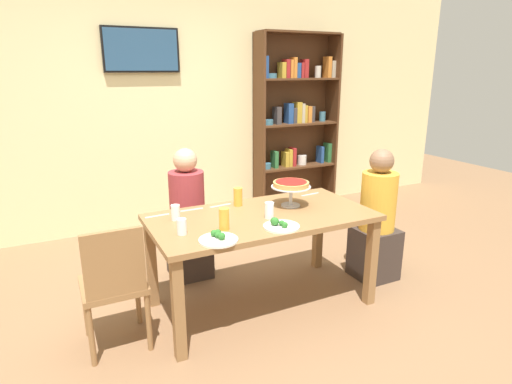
{
  "coord_description": "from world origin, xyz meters",
  "views": [
    {
      "loc": [
        -1.36,
        -2.65,
        1.78
      ],
      "look_at": [
        0.0,
        0.1,
        0.89
      ],
      "focal_mm": 29.78,
      "sensor_mm": 36.0,
      "label": 1
    }
  ],
  "objects_px": {
    "cutlery_fork_near": "(192,210)",
    "deep_dish_pizza_stand": "(291,186)",
    "beer_glass_amber_tall": "(224,219)",
    "water_glass_clear_spare": "(182,227)",
    "cutlery_fork_far": "(157,216)",
    "dining_table": "(262,227)",
    "television": "(141,50)",
    "bookshelf": "(295,120)",
    "cutlery_knife_near": "(310,194)",
    "cutlery_knife_far": "(220,206)",
    "diner_far_left": "(188,223)",
    "water_glass_clear_far": "(176,212)",
    "water_glass_clear_near": "(269,210)",
    "chair_head_west": "(114,282)",
    "salad_plate_far_diner": "(218,238)",
    "salad_plate_near_diner": "(280,225)",
    "diner_head_east": "(376,224)",
    "beer_glass_amber_short": "(238,197)"
  },
  "relations": [
    {
      "from": "cutlery_fork_near",
      "to": "deep_dish_pizza_stand",
      "type": "bearing_deg",
      "value": 161.34
    },
    {
      "from": "beer_glass_amber_tall",
      "to": "water_glass_clear_spare",
      "type": "relative_size",
      "value": 1.4
    },
    {
      "from": "water_glass_clear_spare",
      "to": "cutlery_fork_far",
      "type": "distance_m",
      "value": 0.43
    },
    {
      "from": "dining_table",
      "to": "cutlery_fork_far",
      "type": "height_order",
      "value": "cutlery_fork_far"
    },
    {
      "from": "television",
      "to": "deep_dish_pizza_stand",
      "type": "distance_m",
      "value": 2.38
    },
    {
      "from": "bookshelf",
      "to": "cutlery_knife_near",
      "type": "relative_size",
      "value": 12.29
    },
    {
      "from": "television",
      "to": "cutlery_knife_far",
      "type": "xyz_separation_m",
      "value": [
        0.16,
        -1.77,
        -1.23
      ]
    },
    {
      "from": "diner_far_left",
      "to": "cutlery_fork_near",
      "type": "distance_m",
      "value": 0.47
    },
    {
      "from": "cutlery_knife_far",
      "to": "water_glass_clear_far",
      "type": "bearing_deg",
      "value": 15.86
    },
    {
      "from": "water_glass_clear_near",
      "to": "water_glass_clear_far",
      "type": "height_order",
      "value": "water_glass_clear_near"
    },
    {
      "from": "beer_glass_amber_tall",
      "to": "water_glass_clear_near",
      "type": "relative_size",
      "value": 1.26
    },
    {
      "from": "beer_glass_amber_tall",
      "to": "water_glass_clear_spare",
      "type": "bearing_deg",
      "value": 171.42
    },
    {
      "from": "water_glass_clear_spare",
      "to": "cutlery_knife_near",
      "type": "xyz_separation_m",
      "value": [
        1.26,
        0.4,
        -0.05
      ]
    },
    {
      "from": "deep_dish_pizza_stand",
      "to": "water_glass_clear_far",
      "type": "distance_m",
      "value": 0.91
    },
    {
      "from": "chair_head_west",
      "to": "deep_dish_pizza_stand",
      "type": "xyz_separation_m",
      "value": [
        1.39,
        0.17,
        0.42
      ]
    },
    {
      "from": "dining_table",
      "to": "television",
      "type": "distance_m",
      "value": 2.52
    },
    {
      "from": "television",
      "to": "salad_plate_far_diner",
      "type": "bearing_deg",
      "value": -92.68
    },
    {
      "from": "water_glass_clear_near",
      "to": "cutlery_fork_far",
      "type": "height_order",
      "value": "water_glass_clear_near"
    },
    {
      "from": "cutlery_knife_near",
      "to": "cutlery_knife_far",
      "type": "bearing_deg",
      "value": -8.49
    },
    {
      "from": "bookshelf",
      "to": "water_glass_clear_far",
      "type": "height_order",
      "value": "bookshelf"
    },
    {
      "from": "deep_dish_pizza_stand",
      "to": "bookshelf",
      "type": "bearing_deg",
      "value": 58.01
    },
    {
      "from": "bookshelf",
      "to": "water_glass_clear_far",
      "type": "relative_size",
      "value": 19.94
    },
    {
      "from": "salad_plate_near_diner",
      "to": "water_glass_clear_near",
      "type": "relative_size",
      "value": 2.11
    },
    {
      "from": "water_glass_clear_far",
      "to": "water_glass_clear_spare",
      "type": "relative_size",
      "value": 1.04
    },
    {
      "from": "deep_dish_pizza_stand",
      "to": "water_glass_clear_near",
      "type": "relative_size",
      "value": 2.63
    },
    {
      "from": "diner_far_left",
      "to": "salad_plate_far_diner",
      "type": "xyz_separation_m",
      "value": [
        -0.12,
        -1.04,
        0.26
      ]
    },
    {
      "from": "salad_plate_far_diner",
      "to": "water_glass_clear_near",
      "type": "height_order",
      "value": "water_glass_clear_near"
    },
    {
      "from": "diner_far_left",
      "to": "salad_plate_far_diner",
      "type": "relative_size",
      "value": 4.62
    },
    {
      "from": "dining_table",
      "to": "bookshelf",
      "type": "height_order",
      "value": "bookshelf"
    },
    {
      "from": "water_glass_clear_near",
      "to": "water_glass_clear_spare",
      "type": "bearing_deg",
      "value": -177.81
    },
    {
      "from": "diner_head_east",
      "to": "water_glass_clear_spare",
      "type": "bearing_deg",
      "value": 2.73
    },
    {
      "from": "chair_head_west",
      "to": "water_glass_clear_near",
      "type": "height_order",
      "value": "chair_head_west"
    },
    {
      "from": "deep_dish_pizza_stand",
      "to": "cutlery_knife_near",
      "type": "relative_size",
      "value": 1.73
    },
    {
      "from": "cutlery_fork_near",
      "to": "bookshelf",
      "type": "bearing_deg",
      "value": -139.13
    },
    {
      "from": "salad_plate_far_diner",
      "to": "water_glass_clear_far",
      "type": "distance_m",
      "value": 0.51
    },
    {
      "from": "deep_dish_pizza_stand",
      "to": "salad_plate_far_diner",
      "type": "distance_m",
      "value": 0.88
    },
    {
      "from": "dining_table",
      "to": "cutlery_fork_near",
      "type": "distance_m",
      "value": 0.56
    },
    {
      "from": "salad_plate_near_diner",
      "to": "salad_plate_far_diner",
      "type": "bearing_deg",
      "value": -176.27
    },
    {
      "from": "dining_table",
      "to": "cutlery_knife_far",
      "type": "xyz_separation_m",
      "value": [
        -0.2,
        0.34,
        0.1
      ]
    },
    {
      "from": "cutlery_knife_far",
      "to": "beer_glass_amber_tall",
      "type": "bearing_deg",
      "value": 65.66
    },
    {
      "from": "bookshelf",
      "to": "beer_glass_amber_short",
      "type": "height_order",
      "value": "bookshelf"
    },
    {
      "from": "chair_head_west",
      "to": "salad_plate_far_diner",
      "type": "xyz_separation_m",
      "value": [
        0.62,
        -0.23,
        0.27
      ]
    },
    {
      "from": "television",
      "to": "diner_head_east",
      "type": "distance_m",
      "value": 2.98
    },
    {
      "from": "dining_table",
      "to": "chair_head_west",
      "type": "xyz_separation_m",
      "value": [
        -1.09,
        -0.08,
        -0.16
      ]
    },
    {
      "from": "beer_glass_amber_short",
      "to": "deep_dish_pizza_stand",
      "type": "bearing_deg",
      "value": -27.26
    },
    {
      "from": "deep_dish_pizza_stand",
      "to": "cutlery_knife_far",
      "type": "height_order",
      "value": "deep_dish_pizza_stand"
    },
    {
      "from": "chair_head_west",
      "to": "cutlery_knife_near",
      "type": "bearing_deg",
      "value": 12.2
    },
    {
      "from": "deep_dish_pizza_stand",
      "to": "cutlery_fork_far",
      "type": "height_order",
      "value": "deep_dish_pizza_stand"
    },
    {
      "from": "chair_head_west",
      "to": "deep_dish_pizza_stand",
      "type": "height_order",
      "value": "deep_dish_pizza_stand"
    },
    {
      "from": "dining_table",
      "to": "water_glass_clear_far",
      "type": "height_order",
      "value": "water_glass_clear_far"
    }
  ]
}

